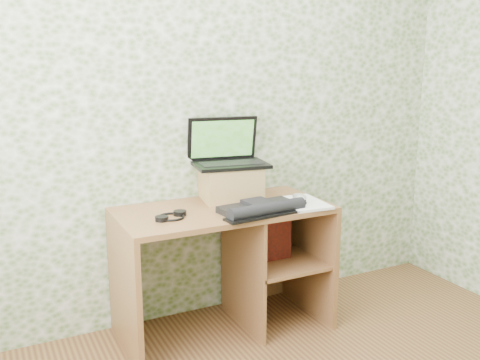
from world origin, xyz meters
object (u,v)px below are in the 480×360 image
desk (234,249)px  riser (231,183)px  keyboard (262,208)px  laptop (227,154)px  notepad (303,203)px

desk → riser: bearing=71.8°
keyboard → laptop: bearing=89.8°
riser → notepad: bearing=-41.5°
laptop → keyboard: laptop is taller
desk → notepad: (0.36, -0.17, 0.28)m
laptop → notepad: laptop is taller
desk → laptop: size_ratio=2.59×
desk → notepad: size_ratio=3.68×
keyboard → notepad: 0.30m
riser → notepad: riser is taller
keyboard → desk: bearing=103.1°
laptop → notepad: size_ratio=1.42×
riser → laptop: bearing=90.0°
desk → laptop: 0.56m
laptop → desk: bearing=-94.7°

